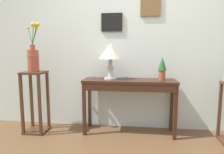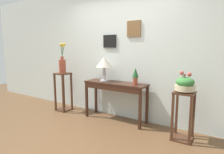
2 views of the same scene
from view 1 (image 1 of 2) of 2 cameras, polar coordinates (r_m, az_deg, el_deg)
back_wall_with_art at (r=3.16m, az=5.52°, el=11.17°), size 9.00×0.13×2.80m
console_table at (r=2.90m, az=4.82°, el=-3.00°), size 1.30×0.39×0.78m
table_lamp at (r=2.90m, az=-0.44°, el=6.67°), size 0.33×0.33×0.50m
potted_plant_on_console at (r=2.89m, az=13.73°, el=2.62°), size 0.12×0.12×0.32m
pedestal_stand_left at (r=3.21m, az=-20.47°, el=-6.54°), size 0.31×0.31×0.89m
flower_vase_tall_left at (r=3.11m, az=-21.00°, el=5.27°), size 0.22×0.18×0.68m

